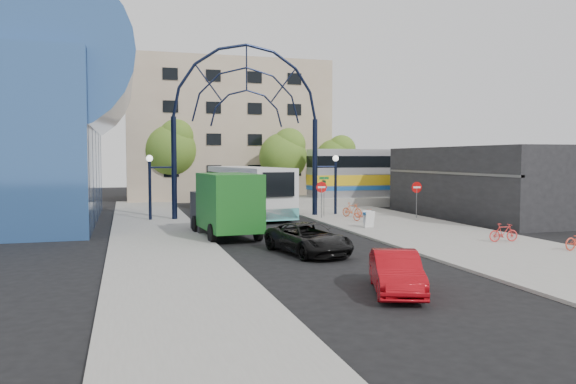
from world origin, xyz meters
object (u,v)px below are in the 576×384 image
object	(u,v)px
gateway_arch	(247,95)
bike_far_b	(503,233)
green_truck	(225,205)
red_sedan	(396,272)
bike_near_a	(364,215)
tree_north_a	(285,154)
black_suv	(308,239)
stop_sign	(322,190)
tree_north_b	(172,147)
sandwich_board	(369,217)
tree_north_c	(337,157)
bike_near_b	(352,210)
street_name_sign	(324,188)
city_bus	(247,190)
do_not_enter_sign	(417,191)
train_car	(439,172)

from	to	relation	value
gateway_arch	bike_far_b	world-z (taller)	gateway_arch
green_truck	red_sedan	world-z (taller)	green_truck
red_sedan	bike_near_a	world-z (taller)	red_sedan
tree_north_a	black_suv	distance (m)	28.06
stop_sign	tree_north_b	world-z (taller)	tree_north_b
sandwich_board	tree_north_c	bearing A→B (deg)	73.45
green_truck	bike_near_b	bearing A→B (deg)	27.75
gateway_arch	street_name_sign	size ratio (longest dim) A/B	4.87
street_name_sign	black_suv	size ratio (longest dim) A/B	0.57
city_bus	bike_near_b	xyz separation A→B (m)	(6.41, -4.65, -1.24)
do_not_enter_sign	city_bus	xyz separation A→B (m)	(-10.48, 6.30, -0.12)
gateway_arch	tree_north_b	bearing A→B (deg)	103.68
tree_north_b	bike_near_b	size ratio (longest dim) A/B	4.80
sandwich_board	green_truck	size ratio (longest dim) A/B	0.14
stop_sign	tree_north_c	world-z (taller)	tree_north_c
stop_sign	tree_north_b	xyz separation A→B (m)	(-8.68, 17.93, 3.27)
tree_north_a	black_suv	xyz separation A→B (m)	(-6.61, -26.99, -3.92)
gateway_arch	train_car	xyz separation A→B (m)	(20.00, 8.00, -5.66)
stop_sign	do_not_enter_sign	size ratio (longest dim) A/B	1.01
tree_north_b	red_sedan	distance (m)	38.97
gateway_arch	do_not_enter_sign	distance (m)	13.43
sandwich_board	bike_near_b	size ratio (longest dim) A/B	0.59
stop_sign	sandwich_board	size ratio (longest dim) A/B	2.53
bike_near_a	train_car	bearing A→B (deg)	10.53
street_name_sign	tree_north_a	size ratio (longest dim) A/B	0.40
black_suv	gateway_arch	bearing A→B (deg)	76.63
train_car	city_bus	size ratio (longest dim) A/B	1.91
red_sedan	tree_north_b	bearing A→B (deg)	115.25
black_suv	red_sedan	world-z (taller)	black_suv
stop_sign	bike_near_b	size ratio (longest dim) A/B	1.50
tree_north_c	city_bus	bearing A→B (deg)	-134.95
gateway_arch	bike_near_b	world-z (taller)	gateway_arch
street_name_sign	tree_north_c	distance (m)	16.95
tree_north_a	red_sedan	world-z (taller)	tree_north_a
green_truck	bike_far_b	world-z (taller)	green_truck
tree_north_c	city_bus	size ratio (longest dim) A/B	0.49
sandwich_board	bike_near_a	size ratio (longest dim) A/B	0.63
city_bus	do_not_enter_sign	bearing A→B (deg)	-36.72
do_not_enter_sign	tree_north_b	size ratio (longest dim) A/B	0.31
do_not_enter_sign	train_car	bearing A→B (deg)	53.13
tree_north_b	green_truck	distance (m)	24.87
bike_near_a	bike_far_b	xyz separation A→B (m)	(3.01, -9.98, 0.04)
train_car	tree_north_a	size ratio (longest dim) A/B	3.59
sandwich_board	green_truck	bearing A→B (deg)	-175.72
train_car	red_sedan	xyz separation A→B (m)	(-20.08, -30.58, -2.25)
city_bus	bike_far_b	world-z (taller)	city_bus
tree_north_b	bike_near_a	distance (m)	23.94
tree_north_c	do_not_enter_sign	bearing A→B (deg)	-93.58
gateway_arch	red_sedan	distance (m)	23.93
street_name_sign	green_truck	distance (m)	11.04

